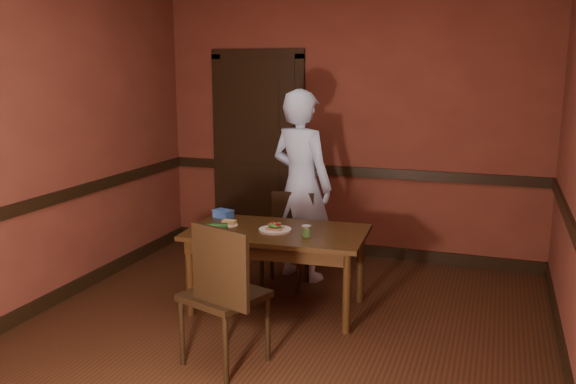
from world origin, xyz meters
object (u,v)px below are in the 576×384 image
Objects in this scene: chair_far at (285,242)px; food_tub at (223,214)px; person at (301,185)px; cheese_saucer at (229,223)px; sauce_jar at (306,231)px; sandwich_plate at (275,229)px; chair_near at (224,292)px; dining_table at (277,270)px.

chair_far is 4.32× the size of food_tub.
person is at bearing 73.86° from chair_far.
person is 0.91m from cheese_saucer.
person reaches higher than food_tub.
food_tub is (-0.87, 0.33, -0.01)m from sauce_jar.
sandwich_plate is 1.35× the size of food_tub.
sauce_jar is at bearing -8.12° from cheese_saucer.
chair_far is 1.51m from chair_near.
chair_near is 11.49× the size of sauce_jar.
cheese_saucer is at bearing -47.85° from chair_near.
dining_table is 1.02m from chair_near.
dining_table is 0.56m from cheese_saucer.
chair_near is 0.99m from sandwich_plate.
chair_near reaches higher than dining_table.
sauce_jar reaches higher than food_tub.
sauce_jar is 0.60× the size of cheese_saucer.
cheese_saucer is 0.75× the size of food_tub.
dining_table is at bearing -70.97° from chair_near.
person is 6.69× the size of sandwich_plate.
chair_far is at bearing 57.95° from cheese_saucer.
person reaches higher than dining_table.
dining_table is 1.69× the size of chair_far.
chair_far is 0.61m from sandwich_plate.
chair_near is at bearing -89.91° from sandwich_plate.
chair_near reaches higher than sandwich_plate.
person is 12.12× the size of cheese_saucer.
chair_far is at bearing 99.31° from dining_table.
sandwich_plate is at bearing -5.15° from food_tub.
cheese_saucer is (-0.37, -0.80, -0.20)m from person.
chair_far is at bearing 101.55° from sandwich_plate.
sauce_jar is 0.45× the size of food_tub.
chair_far is at bearing 99.40° from person.
sandwich_plate is (-0.00, 0.97, 0.19)m from chair_near.
person reaches higher than chair_far.
sauce_jar is at bearing -61.88° from chair_far.
food_tub is at bearing 155.09° from dining_table.
person reaches higher than cheese_saucer.
chair_far is 0.48× the size of person.
sandwich_plate is at bearing -70.56° from chair_near.
person is at bearing 66.20° from food_tub.
chair_far reaches higher than sandwich_plate.
person reaches higher than sandwich_plate.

